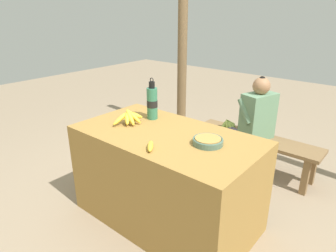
% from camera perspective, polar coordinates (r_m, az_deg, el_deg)
% --- Properties ---
extents(ground_plane, '(12.00, 12.00, 0.00)m').
position_cam_1_polar(ground_plane, '(2.67, -0.32, -16.94)').
color(ground_plane, gray).
extents(market_counter, '(1.44, 0.79, 0.78)m').
position_cam_1_polar(market_counter, '(2.45, -0.34, -9.82)').
color(market_counter, olive).
rests_on(market_counter, ground_plane).
extents(banana_bunch_ripe, '(0.16, 0.30, 0.13)m').
position_cam_1_polar(banana_bunch_ripe, '(2.47, -7.32, 1.81)').
color(banana_bunch_ripe, '#4C381E').
rests_on(banana_bunch_ripe, market_counter).
extents(serving_bowl, '(0.21, 0.21, 0.05)m').
position_cam_1_polar(serving_bowl, '(2.10, 7.61, -2.82)').
color(serving_bowl, '#4C6B5B').
rests_on(serving_bowl, market_counter).
extents(water_bottle, '(0.09, 0.09, 0.36)m').
position_cam_1_polar(water_bottle, '(2.54, -3.04, 4.47)').
color(water_bottle, '#337556').
rests_on(water_bottle, market_counter).
extents(loose_banana_front, '(0.13, 0.15, 0.04)m').
position_cam_1_polar(loose_banana_front, '(2.03, -3.38, -3.84)').
color(loose_banana_front, gold).
rests_on(loose_banana_front, market_counter).
extents(wooden_bench, '(1.33, 0.32, 0.40)m').
position_cam_1_polar(wooden_bench, '(3.32, 16.36, -3.08)').
color(wooden_bench, brown).
rests_on(wooden_bench, ground_plane).
extents(seated_vendor, '(0.46, 0.43, 1.05)m').
position_cam_1_polar(seated_vendor, '(3.22, 16.07, 1.33)').
color(seated_vendor, '#564C60').
rests_on(seated_vendor, ground_plane).
extents(banana_bunch_green, '(0.15, 0.27, 0.12)m').
position_cam_1_polar(banana_bunch_green, '(3.41, 11.39, 0.31)').
color(banana_bunch_green, '#4C381E').
rests_on(banana_bunch_green, wooden_bench).
extents(support_post_near, '(0.13, 0.13, 2.38)m').
position_cam_1_polar(support_post_near, '(4.08, 2.76, 14.81)').
color(support_post_near, brown).
rests_on(support_post_near, ground_plane).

